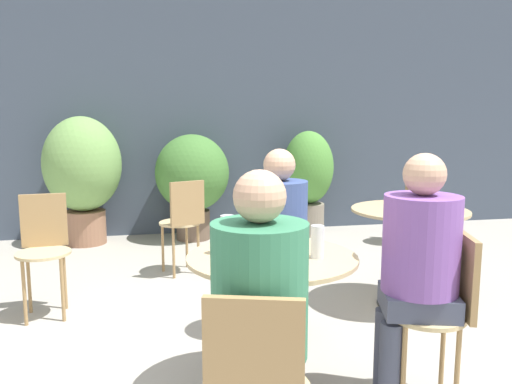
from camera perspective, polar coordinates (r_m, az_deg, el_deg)
storefront_wall at (r=6.04m, az=-7.27°, el=9.48°), size 10.00×0.06×3.00m
cafe_table_near at (r=2.46m, az=1.82°, el=-10.80°), size 0.82×0.82×0.73m
cafe_table_far at (r=3.81m, az=17.05°, el=-4.15°), size 0.84×0.84×0.73m
bistro_chair_1 at (r=2.56m, az=20.74°, el=-11.69°), size 0.40×0.38×0.85m
bistro_chair_2 at (r=3.25m, az=2.72°, el=-6.88°), size 0.38×0.40×0.85m
bistro_chair_3 at (r=4.42m, az=-8.28°, el=-2.86°), size 0.40×0.41×0.85m
bistro_chair_5 at (r=5.77m, az=16.88°, el=-0.50°), size 0.37×0.37×0.85m
bistro_chair_6 at (r=3.82m, az=-23.08°, el=-5.22°), size 0.37×0.38×0.85m
seated_person_0 at (r=1.77m, az=0.44°, el=-13.32°), size 0.36×0.38×1.21m
seated_person_1 at (r=2.46m, az=17.91°, el=-7.34°), size 0.41×0.38×1.22m
seated_person_2 at (r=3.07m, az=2.62°, el=-4.12°), size 0.38×0.40×1.20m
beer_glass_0 at (r=2.41m, az=-3.26°, el=-4.92°), size 0.07×0.07×0.19m
beer_glass_1 at (r=2.37m, az=7.03°, el=-5.66°), size 0.06×0.06×0.15m
potted_plant_0 at (r=5.76m, az=-19.20°, el=2.40°), size 0.83×0.83×1.40m
potted_plant_1 at (r=5.71m, az=-7.29°, el=1.75°), size 0.84×0.84×1.20m
potted_plant_2 at (r=5.94m, az=5.97°, el=1.85°), size 0.60×0.60×1.24m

